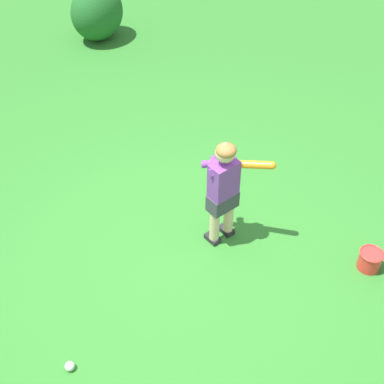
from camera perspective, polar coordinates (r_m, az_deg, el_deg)
The scene contains 5 objects.
ground_plane at distance 4.75m, azimuth -1.41°, elevation -7.57°, with size 40.00×40.00×0.00m, color #2D7528.
child_batter at distance 4.51m, azimuth 3.53°, elevation 0.85°, with size 0.35×0.63×1.08m.
play_ball_behind_batter at distance 4.21m, azimuth -13.12°, elevation -17.90°, with size 0.07×0.07×0.07m, color white.
toy_bucket at distance 4.89m, azimuth 18.73°, elevation -6.96°, with size 0.22×0.22×0.19m.
shrub_left_background at distance 8.35m, azimuth -10.25°, elevation 18.63°, with size 0.88×0.71×0.82m, color #1E5B23.
Camera 1 is at (-2.73, -1.46, 3.59)m, focal length 49.22 mm.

